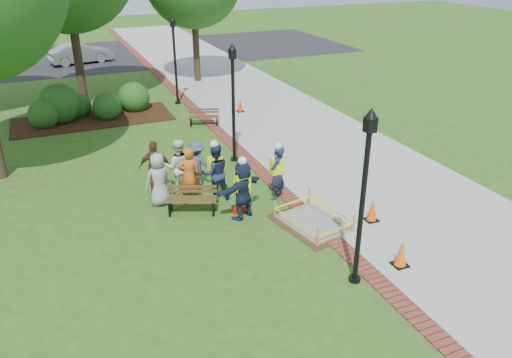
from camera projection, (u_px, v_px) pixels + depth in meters
name	position (u px, v px, depth m)	size (l,w,h in m)	color
ground	(256.00, 231.00, 13.90)	(100.00, 100.00, 0.00)	#285116
sidewalk	(270.00, 111.00, 24.00)	(6.00, 60.00, 0.02)	#9E9E99
brick_edging	(206.00, 119.00, 22.84)	(0.50, 60.00, 0.03)	maroon
mulch_bed	(93.00, 119.00, 22.82)	(7.00, 3.00, 0.05)	#381E0F
parking_lot	(111.00, 55.00, 36.39)	(36.00, 12.00, 0.01)	black
wet_concrete_pad	(313.00, 217.00, 14.14)	(2.11, 2.58, 0.55)	#47331E
bench_near	(192.00, 205.00, 14.75)	(1.54, 0.99, 0.80)	brown
bench_far	(204.00, 120.00, 22.01)	(1.40, 0.88, 0.72)	brown
cone_front	(401.00, 254.00, 12.24)	(0.38, 0.38, 0.74)	black
cone_back	(372.00, 210.00, 14.28)	(0.37, 0.37, 0.73)	black
cone_far	(240.00, 105.00, 23.77)	(0.35, 0.35, 0.68)	black
toolbox	(239.00, 209.00, 14.86)	(0.40, 0.22, 0.20)	maroon
lamp_near	(364.00, 187.00, 10.79)	(0.28, 0.28, 4.26)	black
lamp_mid	(233.00, 95.00, 17.46)	(0.28, 0.28, 4.26)	black
lamp_far	(175.00, 54.00, 24.12)	(0.28, 0.28, 4.26)	black
shrub_a	(46.00, 127.00, 21.96)	(1.31, 1.31, 1.31)	#154A18
shrub_b	(62.00, 121.00, 22.67)	(1.84, 1.84, 1.84)	#154A18
shrub_c	(108.00, 118.00, 23.03)	(1.29, 1.29, 1.29)	#154A18
shrub_d	(135.00, 110.00, 24.14)	(1.49, 1.49, 1.49)	#154A18
shrub_e	(80.00, 116.00, 23.31)	(1.13, 1.13, 1.13)	#154A18
casual_person_a	(159.00, 179.00, 15.02)	(0.55, 0.37, 1.67)	#9C9C9C
casual_person_b	(189.00, 176.00, 15.04)	(0.62, 0.44, 1.84)	#C15B16
casual_person_c	(179.00, 166.00, 15.74)	(0.64, 0.49, 1.80)	silver
casual_person_d	(156.00, 168.00, 15.68)	(0.66, 0.55, 1.77)	#583123
casual_person_e	(197.00, 165.00, 16.06)	(0.61, 0.55, 1.62)	#36445E
hivis_worker_a	(243.00, 188.00, 14.24)	(0.66, 0.56, 1.91)	#1C2B49
hivis_worker_b	(277.00, 171.00, 15.32)	(0.66, 0.63, 1.89)	#191E41
hivis_worker_c	(215.00, 171.00, 15.26)	(0.61, 0.42, 1.97)	#191941
parked_car_b	(82.00, 63.00, 33.82)	(4.47, 1.94, 1.46)	#99999E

